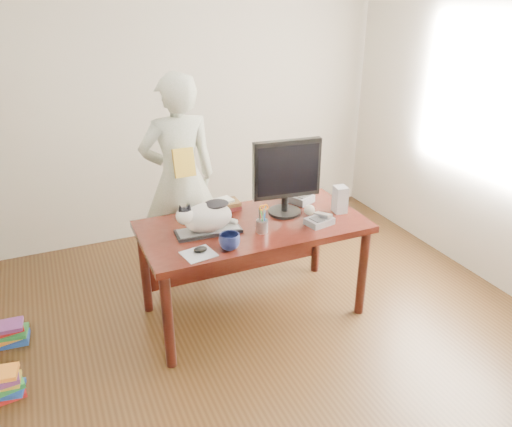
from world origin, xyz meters
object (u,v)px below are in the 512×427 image
at_px(mouse, 200,249).
at_px(pen_cup, 262,224).
at_px(book_stack, 225,205).
at_px(calculator, 298,198).
at_px(desk, 249,237).
at_px(coffee_mug, 230,241).
at_px(phone, 320,220).
at_px(book_pile_a, 2,385).
at_px(keyboard, 208,231).
at_px(speaker, 340,199).
at_px(book_pile_b, 9,333).
at_px(person, 179,178).
at_px(cat, 206,216).
at_px(monitor, 287,173).
at_px(baseball, 310,210).

bearing_deg(mouse, pen_cup, 2.77).
xyz_separation_m(book_stack, calculator, (0.59, -0.09, -0.01)).
distance_m(mouse, book_stack, 0.69).
xyz_separation_m(desk, coffee_mug, (-0.29, -0.36, 0.20)).
bearing_deg(desk, phone, -32.38).
bearing_deg(book_stack, pen_cup, -82.78).
relative_size(coffee_mug, book_pile_a, 0.51).
bearing_deg(pen_cup, keyboard, 158.27).
bearing_deg(speaker, mouse, -163.30).
relative_size(book_pile_a, book_pile_b, 1.05).
bearing_deg(book_pile_a, coffee_mug, -3.34).
distance_m(mouse, book_pile_b, 1.55).
bearing_deg(speaker, book_pile_a, -169.23).
distance_m(mouse, book_pile_a, 1.45).
bearing_deg(book_stack, phone, -49.24).
bearing_deg(book_pile_a, person, 35.07).
distance_m(cat, monitor, 0.67).
bearing_deg(book_pile_b, cat, -14.77).
bearing_deg(speaker, book_pile_b, 177.76).
bearing_deg(book_pile_b, mouse, -25.83).
bearing_deg(mouse, phone, -6.16).
distance_m(pen_cup, baseball, 0.45).
xyz_separation_m(desk, book_pile_a, (-1.75, -0.28, -0.51)).
height_order(pen_cup, calculator, pen_cup).
distance_m(calculator, book_pile_b, 2.32).
height_order(phone, book_pile_a, phone).
bearing_deg(baseball, mouse, -166.34).
distance_m(baseball, person, 1.13).
bearing_deg(coffee_mug, cat, 103.24).
height_order(mouse, calculator, calculator).
distance_m(calculator, book_pile_a, 2.38).
height_order(coffee_mug, book_pile_a, coffee_mug).
bearing_deg(phone, baseball, 74.94).
bearing_deg(pen_cup, baseball, 14.87).
bearing_deg(keyboard, coffee_mug, -76.44).
height_order(desk, cat, cat).
height_order(coffee_mug, person, person).
bearing_deg(desk, book_stack, 111.94).
bearing_deg(speaker, person, 145.60).
bearing_deg(monitor, baseball, -21.71).
relative_size(monitor, baseball, 7.21).
xyz_separation_m(pen_cup, book_pile_a, (-1.76, -0.05, -0.72)).
height_order(pen_cup, baseball, pen_cup).
height_order(person, book_pile_b, person).
height_order(calculator, person, person).
xyz_separation_m(monitor, book_pile_a, (-2.04, -0.25, -0.98)).
distance_m(keyboard, cat, 0.12).
bearing_deg(baseball, book_stack, 147.14).
xyz_separation_m(keyboard, cat, (-0.01, -0.00, 0.12)).
bearing_deg(book_pile_b, baseball, -9.96).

